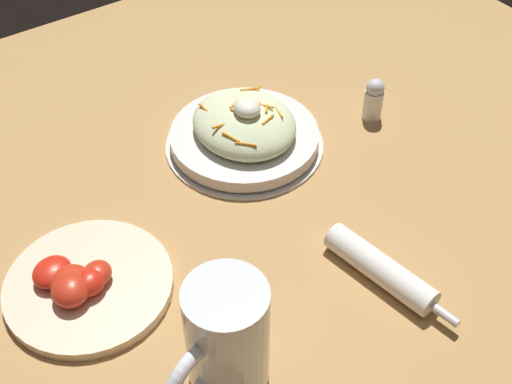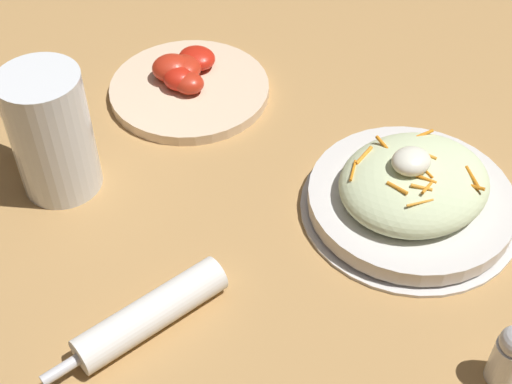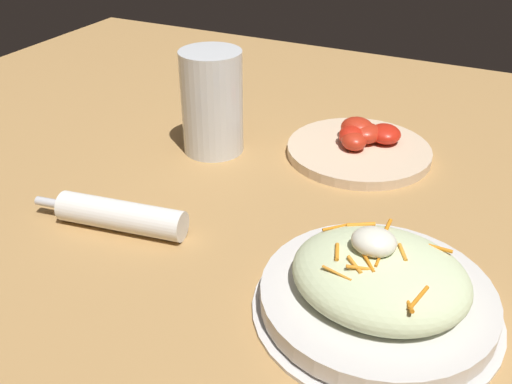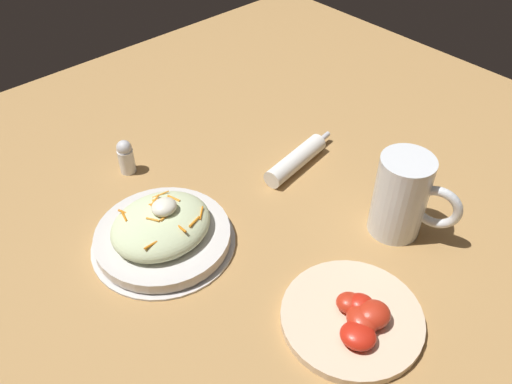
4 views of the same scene
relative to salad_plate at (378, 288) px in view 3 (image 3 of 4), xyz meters
name	(u,v)px [view 3 (image 3 of 4)]	position (x,y,z in m)	size (l,w,h in m)	color
ground_plane	(212,222)	(0.22, -0.06, -0.03)	(1.43, 1.43, 0.00)	#B2844C
salad_plate	(378,288)	(0.00, 0.00, 0.00)	(0.24, 0.24, 0.09)	silver
beer_mug	(213,106)	(0.31, -0.23, 0.04)	(0.09, 0.14, 0.15)	white
napkin_roll	(120,216)	(0.30, 0.00, -0.01)	(0.19, 0.06, 0.04)	white
tomato_plate	(360,145)	(0.11, -0.31, -0.01)	(0.20, 0.20, 0.05)	beige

